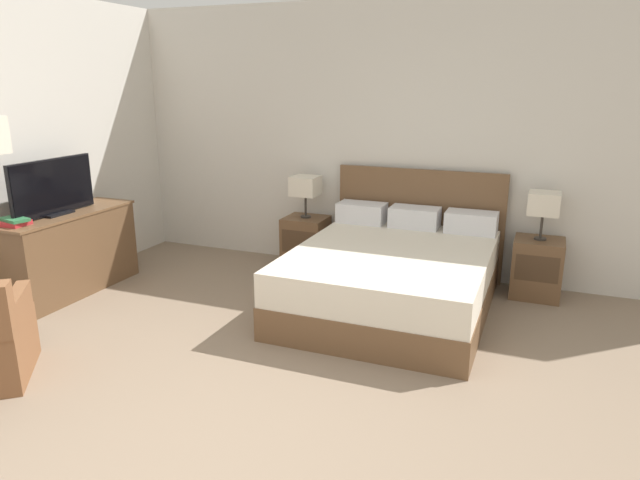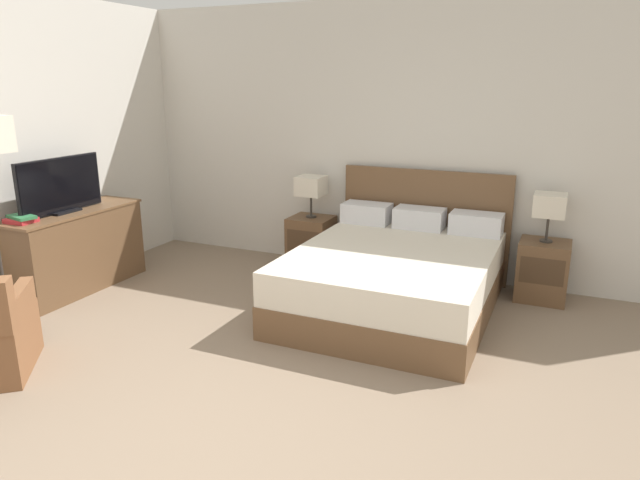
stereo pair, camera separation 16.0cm
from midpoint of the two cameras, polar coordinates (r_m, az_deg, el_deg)
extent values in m
cube|color=beige|center=(5.95, 8.66, 9.78)|extent=(7.03, 0.06, 2.75)
cube|color=beige|center=(5.76, -28.21, 7.92)|extent=(0.06, 5.52, 2.75)
cube|color=brown|center=(5.09, 8.15, -5.59)|extent=(1.64, 2.03, 0.28)
cube|color=beige|center=(4.99, 8.27, -2.59)|extent=(1.62, 2.01, 0.28)
cube|color=brown|center=(5.93, 11.10, 1.57)|extent=(1.71, 0.05, 1.11)
cube|color=silver|center=(5.86, 5.48, 2.70)|extent=(0.48, 0.28, 0.20)
cube|color=silver|center=(5.72, 10.71, 2.16)|extent=(0.48, 0.28, 0.20)
cube|color=silver|center=(5.62, 16.15, 1.58)|extent=(0.48, 0.28, 0.20)
cube|color=brown|center=(6.17, -0.14, -0.22)|extent=(0.44, 0.41, 0.56)
cube|color=#473120|center=(5.99, -0.92, -0.19)|extent=(0.38, 0.01, 0.24)
cube|color=brown|center=(5.68, 22.12, -2.87)|extent=(0.44, 0.41, 0.56)
cube|color=#473120|center=(5.47, 22.09, -2.93)|extent=(0.38, 0.01, 0.24)
cylinder|color=#332D28|center=(6.10, -0.14, 2.37)|extent=(0.11, 0.11, 0.02)
cylinder|color=#332D28|center=(6.08, -0.14, 3.47)|extent=(0.02, 0.02, 0.22)
cube|color=beige|center=(6.03, -0.14, 5.45)|extent=(0.27, 0.27, 0.20)
cylinder|color=#332D28|center=(5.60, 22.42, -0.08)|extent=(0.11, 0.11, 0.02)
cylinder|color=#332D28|center=(5.57, 22.55, 1.11)|extent=(0.02, 0.02, 0.22)
cube|color=beige|center=(5.52, 22.78, 3.25)|extent=(0.27, 0.27, 0.20)
cube|color=brown|center=(5.95, -22.51, -0.93)|extent=(0.47, 1.35, 0.78)
cube|color=brown|center=(5.86, -22.90, 2.62)|extent=(0.48, 1.39, 0.02)
cube|color=black|center=(5.80, -23.56, 2.64)|extent=(0.18, 0.29, 0.02)
cube|color=black|center=(5.75, -23.83, 5.06)|extent=(0.04, 0.92, 0.50)
cube|color=black|center=(5.74, -23.70, 5.05)|extent=(0.01, 0.89, 0.48)
cube|color=#B7282D|center=(5.54, -27.00, 1.76)|extent=(0.24, 0.20, 0.04)
cube|color=#2D7042|center=(5.52, -26.95, 2.08)|extent=(0.28, 0.20, 0.03)
cube|color=brown|center=(4.43, -27.09, -5.67)|extent=(0.46, 0.55, 0.18)
cylinder|color=#332D28|center=(5.23, -27.75, -8.22)|extent=(0.28, 0.28, 0.02)
camera|label=1|loc=(0.08, -88.99, 0.29)|focal=32.00mm
camera|label=2|loc=(0.08, 91.01, -0.29)|focal=32.00mm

